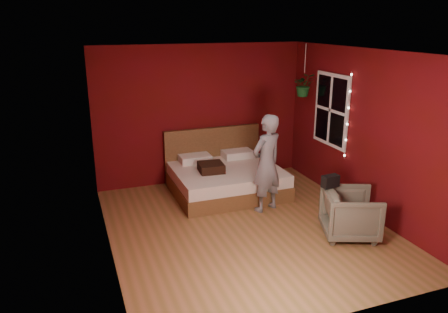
% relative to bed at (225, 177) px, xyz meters
% --- Properties ---
extents(floor, '(4.50, 4.50, 0.00)m').
position_rel_bed_xyz_m(floor, '(-0.20, -1.48, -0.27)').
color(floor, '#905E39').
rests_on(floor, ground).
extents(room_walls, '(4.04, 4.54, 2.62)m').
position_rel_bed_xyz_m(room_walls, '(-0.20, -1.48, 1.41)').
color(room_walls, '#5B0912').
rests_on(room_walls, ground).
extents(window, '(0.05, 0.97, 1.27)m').
position_rel_bed_xyz_m(window, '(1.76, -0.58, 1.23)').
color(window, white).
rests_on(window, room_walls).
extents(fairy_lights, '(0.04, 0.04, 1.45)m').
position_rel_bed_xyz_m(fairy_lights, '(1.74, -1.11, 1.23)').
color(fairy_lights, silver).
rests_on(fairy_lights, room_walls).
extents(bed, '(1.90, 1.61, 1.04)m').
position_rel_bed_xyz_m(bed, '(0.00, 0.00, 0.00)').
color(bed, brown).
rests_on(bed, ground).
extents(person, '(0.68, 0.57, 1.61)m').
position_rel_bed_xyz_m(person, '(0.35, -0.98, 0.53)').
color(person, slate).
rests_on(person, ground).
extents(armchair, '(0.98, 0.97, 0.69)m').
position_rel_bed_xyz_m(armchair, '(1.10, -2.24, 0.08)').
color(armchair, '#635F4E').
rests_on(armchair, ground).
extents(handbag, '(0.26, 0.15, 0.18)m').
position_rel_bed_xyz_m(handbag, '(0.89, -1.98, 0.51)').
color(handbag, black).
rests_on(handbag, armchair).
extents(throw_pillow, '(0.46, 0.46, 0.15)m').
position_rel_bed_xyz_m(throw_pillow, '(-0.32, -0.16, 0.28)').
color(throw_pillow, black).
rests_on(throw_pillow, bed).
extents(hanging_plant, '(0.48, 0.45, 0.96)m').
position_rel_bed_xyz_m(hanging_plant, '(1.59, 0.08, 1.59)').
color(hanging_plant, silver).
rests_on(hanging_plant, room_walls).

